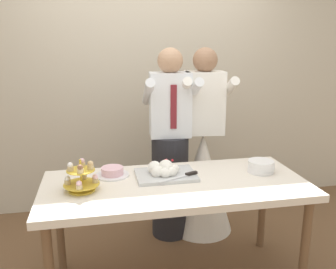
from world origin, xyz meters
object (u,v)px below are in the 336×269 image
object	(u,v)px
cupcake_stand	(81,178)
person_bride	(202,169)
plate_stack	(261,166)
round_cake	(112,172)
person_groom	(170,155)
dessert_table	(175,192)
main_cake_tray	(165,171)

from	to	relation	value
cupcake_stand	person_bride	size ratio (longest dim) A/B	0.14
plate_stack	person_bride	bearing A→B (deg)	111.09
plate_stack	round_cake	size ratio (longest dim) A/B	0.81
plate_stack	person_groom	bearing A→B (deg)	132.31
cupcake_stand	round_cake	xyz separation A→B (m)	(0.21, 0.23, -0.06)
plate_stack	round_cake	xyz separation A→B (m)	(-1.07, 0.14, -0.02)
dessert_table	round_cake	distance (m)	0.48
plate_stack	person_groom	xyz separation A→B (m)	(-0.56, 0.61, -0.07)
person_bride	cupcake_stand	bearing A→B (deg)	-144.50
cupcake_stand	person_bride	bearing A→B (deg)	35.50
person_groom	person_bride	distance (m)	0.35
dessert_table	person_groom	bearing A→B (deg)	81.42
main_cake_tray	person_groom	bearing A→B (deg)	74.58
main_cake_tray	plate_stack	xyz separation A→B (m)	(0.71, -0.05, 0.00)
plate_stack	person_bride	xyz separation A→B (m)	(-0.25, 0.64, -0.24)
plate_stack	person_bride	size ratio (longest dim) A/B	0.12
round_cake	person_groom	world-z (taller)	person_groom
main_cake_tray	person_bride	world-z (taller)	person_bride
main_cake_tray	person_bride	distance (m)	0.79
plate_stack	person_groom	size ratio (longest dim) A/B	0.12
dessert_table	cupcake_stand	distance (m)	0.64
round_cake	main_cake_tray	bearing A→B (deg)	-14.16
plate_stack	round_cake	world-z (taller)	plate_stack
person_bride	person_groom	bearing A→B (deg)	-173.69
main_cake_tray	cupcake_stand	bearing A→B (deg)	-166.14
dessert_table	plate_stack	xyz separation A→B (m)	(0.66, 0.07, 0.12)
dessert_table	plate_stack	world-z (taller)	plate_stack
dessert_table	cupcake_stand	size ratio (longest dim) A/B	7.83
person_groom	person_bride	size ratio (longest dim) A/B	1.00
cupcake_stand	person_bride	xyz separation A→B (m)	(1.03, 0.74, -0.28)
cupcake_stand	plate_stack	world-z (taller)	cupcake_stand
cupcake_stand	person_groom	bearing A→B (deg)	44.09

